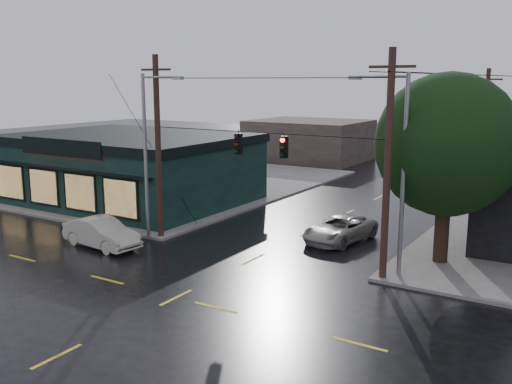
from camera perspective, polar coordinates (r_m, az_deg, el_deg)
The scene contains 13 objects.
ground_plane at distance 24.09m, azimuth -7.98°, elevation -10.41°, with size 160.00×160.00×0.00m, color black.
sidewalk_nw at distance 51.41m, azimuth -10.89°, elevation 1.17°, with size 28.00×28.00×0.15m, color slate.
pizza_shop at distance 42.57m, azimuth -12.48°, elevation 2.44°, with size 16.30×12.34×4.90m.
corner_tree at distance 28.16m, azimuth 18.59°, elevation 4.48°, with size 6.75×6.75×9.07m.
utility_pole_nw at distance 32.80m, azimuth -9.46°, elevation -4.59°, with size 2.00×0.32×10.15m, color black, non-canonical shape.
utility_pole_ne at distance 26.43m, azimuth 12.52°, elevation -8.59°, with size 2.00×0.32×10.15m, color black, non-canonical shape.
utility_pole_far_a at distance 46.64m, azimuth 21.41°, elevation -0.52°, with size 2.00×0.32×9.65m, color black, non-canonical shape.
span_signal_assembly at distance 27.82m, azimuth 0.47°, elevation 4.73°, with size 13.00×0.48×1.23m.
streetlight_nw at distance 32.49m, azimuth -10.68°, elevation -4.78°, with size 5.40×0.30×9.15m, color gray, non-canonical shape.
streetlight_ne at distance 26.91m, azimuth 14.04°, elevation -8.30°, with size 5.40×0.30×9.15m, color gray, non-canonical shape.
bg_building_west at distance 64.16m, azimuth 5.34°, elevation 5.19°, with size 12.00×10.00×4.40m, color #362D27.
sedan_cream at distance 31.57m, azimuth -15.20°, elevation -3.97°, with size 1.66×4.76×1.57m, color #B9B2A2.
suv_silver at distance 31.96m, azimuth 8.41°, elevation -3.67°, with size 2.33×5.04×1.40m, color gray.
Camera 1 is at (14.51, -17.09, 8.81)m, focal length 40.00 mm.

